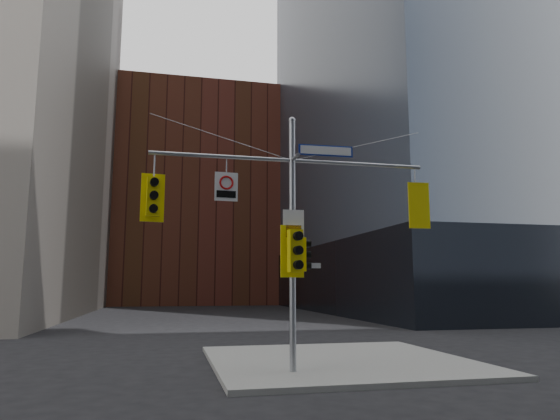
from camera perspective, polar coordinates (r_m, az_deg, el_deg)
name	(u,v)px	position (r m, az deg, el deg)	size (l,w,h in m)	color
ground	(314,393)	(12.26, 3.92, -20.15)	(160.00, 160.00, 0.00)	black
sidewalk_corner	(339,361)	(16.60, 6.74, -16.77)	(8.00, 8.00, 0.15)	gray
podium_ne	(495,279)	(53.66, 23.37, -7.26)	(36.40, 36.40, 6.00)	black
brick_midrise	(195,201)	(70.55, -9.71, 1.02)	(26.00, 20.00, 28.00)	brown
signal_assembly	(292,215)	(14.06, 1.43, -0.58)	(8.00, 0.80, 7.30)	#989BA0
traffic_light_west_arm	(153,197)	(13.73, -14.29, 1.50)	(0.63, 0.53, 1.32)	yellow
traffic_light_east_arm	(416,206)	(15.50, 15.31, 0.42)	(0.66, 0.53, 1.37)	yellow
traffic_light_pole_side	(304,255)	(14.04, 2.72, -5.11)	(0.40, 0.34, 0.94)	yellow
traffic_light_pole_front	(295,251)	(13.70, 1.72, -4.69)	(0.69, 0.60, 1.44)	yellow
street_sign_blade	(326,151)	(14.73, 5.26, 6.77)	(1.63, 0.08, 0.32)	navy
regulatory_sign_arm	(226,186)	(13.84, -6.16, 2.78)	(0.64, 0.10, 0.80)	silver
regulatory_sign_pole	(293,224)	(13.92, 1.55, -1.66)	(0.60, 0.05, 0.78)	silver
street_blade_ew	(308,266)	(14.06, 3.24, -6.36)	(0.73, 0.03, 0.15)	silver
street_blade_ns	(289,268)	(14.38, 1.01, -6.66)	(0.11, 0.74, 0.15)	#145926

